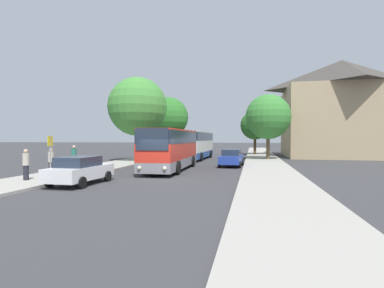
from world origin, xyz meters
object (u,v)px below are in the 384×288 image
object	(u,v)px
bus_front	(171,149)
pedestrian_waiting_far	(74,157)
parked_car_right_near	(231,158)
pedestrian_walking_back	(51,161)
bus_middle	(196,145)
tree_left_far	(138,107)
tree_right_near	(268,117)
parked_car_left_curb	(80,170)
tree_left_near	(168,117)
tree_right_mid	(255,125)
bus_stop_sign	(50,152)
pedestrian_waiting_near	(26,164)

from	to	relation	value
bus_front	pedestrian_waiting_far	bearing A→B (deg)	-158.75
parked_car_right_near	pedestrian_walking_back	distance (m)	14.91
bus_middle	parked_car_right_near	xyz separation A→B (m)	(4.92, -8.63, -1.00)
tree_left_far	tree_right_near	bearing A→B (deg)	20.95
parked_car_left_curb	tree_left_near	xyz separation A→B (m)	(-2.19, 25.65, 4.73)
bus_front	tree_right_mid	world-z (taller)	tree_right_mid
bus_middle	parked_car_left_curb	distance (m)	21.11
bus_stop_sign	tree_right_mid	bearing A→B (deg)	67.70
pedestrian_waiting_near	pedestrian_waiting_far	size ratio (longest dim) A/B	0.95
pedestrian_walking_back	tree_left_near	distance (m)	23.47
tree_right_near	parked_car_left_curb	bearing A→B (deg)	-118.47
pedestrian_walking_back	tree_left_far	xyz separation A→B (m)	(1.11, 12.72, 4.94)
bus_middle	tree_right_near	world-z (taller)	tree_right_near
bus_front	parked_car_left_curb	distance (m)	8.81
bus_front	tree_right_mid	bearing A→B (deg)	72.07
bus_stop_sign	tree_right_near	bearing A→B (deg)	55.23
tree_left_far	bus_middle	bearing A→B (deg)	45.85
bus_front	bus_middle	world-z (taller)	bus_middle
tree_left_near	tree_left_far	distance (m)	10.28
parked_car_left_curb	bus_middle	bearing A→B (deg)	84.06
bus_front	pedestrian_waiting_far	distance (m)	7.47
bus_front	pedestrian_waiting_near	size ratio (longest dim) A/B	5.76
parked_car_right_near	bus_stop_sign	xyz separation A→B (m)	(-10.11, -11.39, 0.96)
bus_front	parked_car_left_curb	xyz separation A→B (m)	(-3.02, -8.22, -0.94)
pedestrian_waiting_near	tree_right_mid	size ratio (longest dim) A/B	0.27
pedestrian_walking_back	tree_right_mid	distance (m)	31.69
parked_car_left_curb	pedestrian_waiting_near	world-z (taller)	pedestrian_waiting_near
pedestrian_waiting_near	tree_left_far	bearing A→B (deg)	-91.02
bus_front	pedestrian_walking_back	size ratio (longest dim) A/B	5.91
bus_stop_sign	tree_left_near	bearing A→B (deg)	89.22
tree_right_mid	tree_right_near	bearing A→B (deg)	-82.28
pedestrian_waiting_far	pedestrian_waiting_near	bearing A→B (deg)	58.08
bus_middle	tree_left_near	size ratio (longest dim) A/B	1.33
bus_stop_sign	pedestrian_walking_back	xyz separation A→B (m)	(-1.29, 1.78, -0.73)
bus_middle	tree_left_near	xyz separation A→B (m)	(-4.85, 4.73, 3.73)
pedestrian_waiting_far	tree_left_near	xyz separation A→B (m)	(1.65, 20.27, 4.42)
parked_car_left_curb	tree_right_mid	xyz separation A→B (m)	(9.84, 31.05, 3.73)
bus_front	tree_left_far	size ratio (longest dim) A/B	1.15
bus_stop_sign	pedestrian_waiting_far	size ratio (longest dim) A/B	1.38
bus_stop_sign	tree_right_mid	xyz separation A→B (m)	(12.37, 30.16, 2.77)
tree_left_far	tree_right_near	world-z (taller)	tree_left_far
parked_car_right_near	pedestrian_waiting_far	bearing A→B (deg)	34.41
tree_right_near	pedestrian_waiting_near	bearing A→B (deg)	-125.26
pedestrian_waiting_near	tree_right_mid	distance (m)	33.98
bus_front	bus_stop_sign	bearing A→B (deg)	-128.44
bus_middle	parked_car_left_curb	size ratio (longest dim) A/B	2.53
tree_left_near	tree_right_mid	xyz separation A→B (m)	(12.03, 5.41, -1.00)
parked_car_right_near	bus_stop_sign	world-z (taller)	bus_stop_sign
tree_right_near	tree_left_far	bearing A→B (deg)	-159.05
tree_right_mid	pedestrian_waiting_near	bearing A→B (deg)	-113.13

